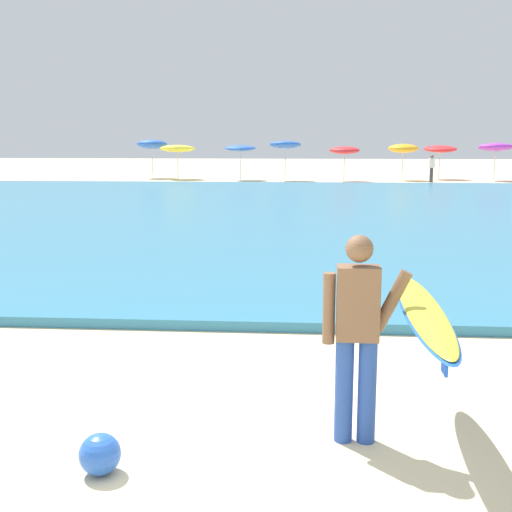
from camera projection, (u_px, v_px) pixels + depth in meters
The scene contains 13 objects.
ground_plane at pixel (133, 505), 4.46m from camera, with size 160.00×160.00×0.00m, color beige.
sea at pixel (270, 210), 22.21m from camera, with size 120.00×28.00×0.14m, color teal.
surfer_with_board at pixel (389, 322), 5.20m from camera, with size 0.99×2.40×1.73m.
beach_umbrella_0 at pixel (152, 144), 41.50m from camera, with size 1.94×1.97×2.50m.
beach_umbrella_1 at pixel (178, 149), 40.43m from camera, with size 2.16×2.18×2.17m.
beach_umbrella_2 at pixel (240, 148), 39.57m from camera, with size 1.88×1.90×2.15m.
beach_umbrella_3 at pixel (285, 145), 38.88m from camera, with size 1.91×1.94×2.45m.
beach_umbrella_4 at pixel (344, 150), 38.50m from camera, with size 1.80×1.82×2.09m.
beach_umbrella_5 at pixel (403, 148), 39.35m from camera, with size 1.79×1.81×2.21m.
beach_umbrella_6 at pixel (440, 149), 40.33m from camera, with size 2.05×2.07×2.16m.
beach_umbrella_7 at pixel (496, 147), 39.01m from camera, with size 2.04×2.07×2.31m.
beachgoer_near_row_left at pixel (432, 168), 37.68m from camera, with size 0.32×0.20×1.58m.
beach_ball at pixel (100, 454), 4.84m from camera, with size 0.31×0.31×0.31m, color blue.
Camera 1 is at (1.14, -4.01, 2.47)m, focal length 45.65 mm.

